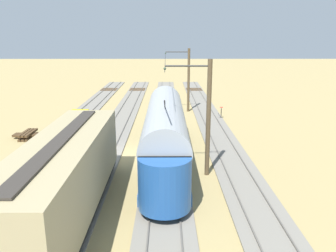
% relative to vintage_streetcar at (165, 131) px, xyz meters
% --- Properties ---
extents(ground_plane, '(220.00, 220.00, 0.00)m').
position_rel_vintage_streetcar_xyz_m(ground_plane, '(2.30, -1.72, -2.26)').
color(ground_plane, '#9E8956').
extents(track_streetcar_siding, '(2.80, 80.00, 0.18)m').
position_rel_vintage_streetcar_xyz_m(track_streetcar_siding, '(-4.60, -2.03, -2.20)').
color(track_streetcar_siding, slate).
rests_on(track_streetcar_siding, ground).
extents(track_adjacent_siding, '(2.80, 80.00, 0.18)m').
position_rel_vintage_streetcar_xyz_m(track_adjacent_siding, '(-0.00, -2.03, -2.20)').
color(track_adjacent_siding, slate).
rests_on(track_adjacent_siding, ground).
extents(track_third_siding, '(2.80, 80.00, 0.18)m').
position_rel_vintage_streetcar_xyz_m(track_third_siding, '(4.60, -2.03, -2.20)').
color(track_third_siding, slate).
rests_on(track_third_siding, ground).
extents(track_outer_siding, '(2.80, 80.00, 0.18)m').
position_rel_vintage_streetcar_xyz_m(track_outer_siding, '(9.20, -2.03, -2.20)').
color(track_outer_siding, slate).
rests_on(track_outer_siding, ground).
extents(vintage_streetcar, '(2.65, 16.79, 5.45)m').
position_rel_vintage_streetcar_xyz_m(vintage_streetcar, '(0.00, 0.00, 0.00)').
color(vintage_streetcar, '#1E4C93').
rests_on(vintage_streetcar, ground).
extents(coach_adjacent, '(2.96, 12.71, 3.85)m').
position_rel_vintage_streetcar_xyz_m(coach_adjacent, '(4.60, 7.54, -0.09)').
color(coach_adjacent, tan).
rests_on(coach_adjacent, ground).
extents(catenary_pole_foreground, '(2.83, 0.28, 7.15)m').
position_rel_vintage_streetcar_xyz_m(catenary_pole_foreground, '(-2.54, -16.35, 1.48)').
color(catenary_pole_foreground, '#4C3D28').
rests_on(catenary_pole_foreground, ground).
extents(catenary_pole_mid_near, '(2.83, 0.28, 7.15)m').
position_rel_vintage_streetcar_xyz_m(catenary_pole_mid_near, '(-2.54, 2.19, 1.48)').
color(catenary_pole_mid_near, '#4C3D28').
rests_on(catenary_pole_mid_near, ground).
extents(overhead_wire_run, '(2.63, 22.54, 0.18)m').
position_rel_vintage_streetcar_xyz_m(overhead_wire_run, '(-0.09, -7.72, 4.35)').
color(overhead_wire_run, black).
rests_on(overhead_wire_run, ground).
extents(switch_stand, '(0.50, 0.30, 1.24)m').
position_rel_vintage_streetcar_xyz_m(switch_stand, '(-5.85, -12.71, -1.56)').
color(switch_stand, black).
rests_on(switch_stand, ground).
extents(spare_tie_stack, '(2.40, 2.40, 0.54)m').
position_rel_vintage_streetcar_xyz_m(spare_tie_stack, '(11.75, -5.80, -1.99)').
color(spare_tie_stack, '#47331E').
rests_on(spare_tie_stack, ground).
extents(track_end_bumper, '(1.80, 0.60, 0.80)m').
position_rel_vintage_streetcar_xyz_m(track_end_bumper, '(9.20, -13.56, -1.86)').
color(track_end_bumper, '#B2A519').
rests_on(track_end_bumper, ground).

